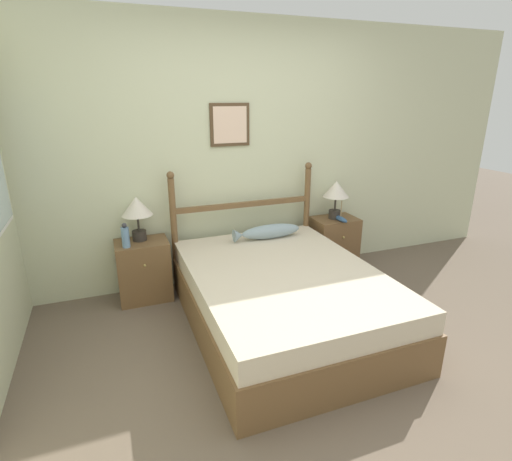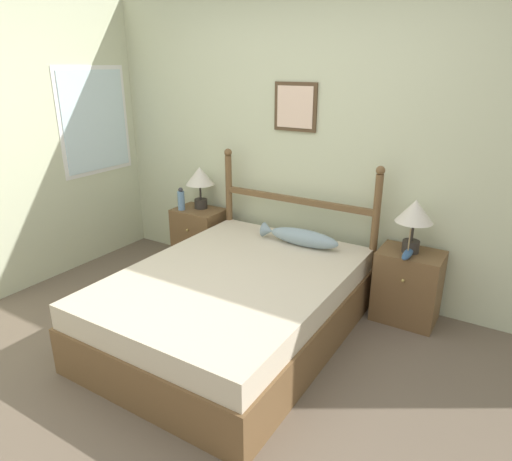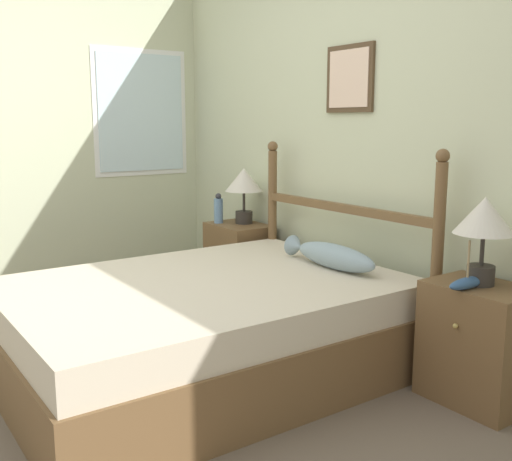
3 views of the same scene
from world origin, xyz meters
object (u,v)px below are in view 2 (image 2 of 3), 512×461
table_lamp_left (200,179)px  bottle (181,200)px  nightstand_left (200,237)px  nightstand_right (407,286)px  bed (234,305)px  table_lamp_right (415,215)px  fish_pillow (300,237)px  model_boat (408,253)px

table_lamp_left → bottle: size_ratio=1.84×
nightstand_left → nightstand_right: bearing=0.0°
bed → table_lamp_right: bearing=41.6°
nightstand_left → table_lamp_left: (-0.01, 0.05, 0.58)m
bed → fish_pillow: bearing=77.4°
table_lamp_left → fish_pillow: (1.20, -0.21, -0.29)m
nightstand_right → bed: bearing=-138.8°
table_lamp_right → model_boat: table_lamp_right is taller
bed → nightstand_right: (1.03, 0.90, 0.04)m
nightstand_left → table_lamp_right: bearing=-0.0°
nightstand_left → nightstand_right: 2.05m
table_lamp_left → bed: bearing=-42.6°
bed → table_lamp_right: table_lamp_right is taller
bottle → table_lamp_left: bearing=48.1°
table_lamp_right → nightstand_right: bearing=1.5°
nightstand_right → table_lamp_right: size_ratio=1.39×
nightstand_right → table_lamp_right: 0.58m
bottle → model_boat: (2.18, -0.02, -0.07)m
bed → bottle: 1.47m
bottle → fish_pillow: bearing=-3.0°
table_lamp_left → model_boat: 2.08m
nightstand_right → model_boat: (-0.01, -0.11, 0.32)m
bottle → model_boat: same height
model_boat → table_lamp_left: bearing=175.6°
bed → bottle: bottle is taller
nightstand_left → model_boat: size_ratio=2.37×
nightstand_left → model_boat: model_boat is taller
bed → table_lamp_right: (1.01, 0.90, 0.62)m
bed → nightstand_left: (-1.03, 0.90, 0.04)m
nightstand_right → bottle: bottle is taller
table_lamp_right → fish_pillow: table_lamp_right is taller
fish_pillow → nightstand_right: bearing=10.7°
table_lamp_right → bottle: bearing=-177.5°
nightstand_left → fish_pillow: 1.24m
table_lamp_left → model_boat: size_ratio=1.70×
table_lamp_left → model_boat: (2.05, -0.16, -0.27)m
nightstand_left → nightstand_right: size_ratio=1.00×
table_lamp_left → bottle: 0.27m
table_lamp_right → bottle: table_lamp_right is taller
model_boat → fish_pillow: size_ratio=0.35×
nightstand_right → bottle: 2.22m
model_boat → fish_pillow: (-0.86, -0.05, -0.03)m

